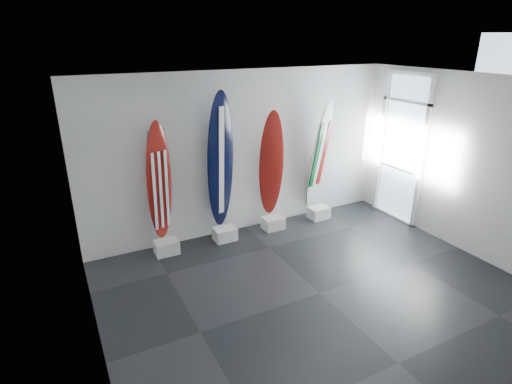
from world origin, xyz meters
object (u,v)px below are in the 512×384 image
surfboard_navy (220,162)px  surfboard_usa (159,182)px  surfboard_swiss (271,165)px  surfboard_italy (319,155)px

surfboard_navy → surfboard_usa: bearing=165.3°
surfboard_navy → surfboard_swiss: bearing=-14.7°
surfboard_usa → surfboard_navy: surfboard_navy is taller
surfboard_italy → surfboard_navy: bearing=161.6°
surfboard_navy → surfboard_swiss: size_ratio=1.19×
surfboard_usa → surfboard_swiss: surfboard_swiss is taller
surfboard_swiss → surfboard_usa: bearing=-166.4°
surfboard_usa → surfboard_navy: 1.11m
surfboard_usa → surfboard_swiss: 2.12m
surfboard_navy → surfboard_italy: size_ratio=1.12×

